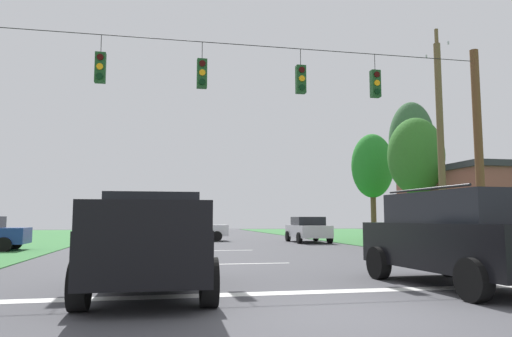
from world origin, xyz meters
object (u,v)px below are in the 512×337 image
object	(u,v)px
roadside_store	(501,206)
suv_black	(459,236)
tree_roadside_far_right	(412,144)
tree_roadside_left	(416,157)
pickup_truck	(151,242)
utility_pole_mid_right	(441,142)
tree_roadside_right	(372,166)
distant_car_crossing_white	(193,229)
distant_car_oncoming	(308,229)
overhead_signal_span	(256,132)

from	to	relation	value
roadside_store	suv_black	bearing A→B (deg)	-130.96
tree_roadside_far_right	tree_roadside_left	size ratio (longest dim) A/B	1.29
pickup_truck	tree_roadside_left	bearing A→B (deg)	44.52
utility_pole_mid_right	tree_roadside_right	distance (m)	14.18
pickup_truck	distant_car_crossing_white	world-z (taller)	pickup_truck
suv_black	distant_car_oncoming	size ratio (longest dim) A/B	1.13
tree_roadside_right	overhead_signal_span	bearing A→B (deg)	-124.99
distant_car_crossing_white	tree_roadside_right	size ratio (longest dim) A/B	0.56
tree_roadside_left	roadside_store	distance (m)	5.68
suv_black	distant_car_crossing_white	xyz separation A→B (m)	(-4.14, 21.59, -0.27)
overhead_signal_span	tree_roadside_left	world-z (taller)	overhead_signal_span
distant_car_oncoming	tree_roadside_right	distance (m)	9.18
distant_car_oncoming	tree_roadside_left	bearing A→B (deg)	-45.34
tree_roadside_far_right	tree_roadside_left	distance (m)	4.89
suv_black	tree_roadside_right	bearing A→B (deg)	68.92
distant_car_crossing_white	roadside_store	bearing A→B (deg)	-24.97
overhead_signal_span	tree_roadside_right	world-z (taller)	tree_roadside_right
overhead_signal_span	roadside_store	world-z (taller)	overhead_signal_span
suv_black	utility_pole_mid_right	xyz separation A→B (m)	(5.79, 9.56, 3.71)
overhead_signal_span	pickup_truck	world-z (taller)	overhead_signal_span
suv_black	distant_car_oncoming	xyz separation A→B (m)	(2.52, 18.62, -0.27)
tree_roadside_far_right	roadside_store	world-z (taller)	tree_roadside_far_right
utility_pole_mid_right	tree_roadside_right	world-z (taller)	utility_pole_mid_right
overhead_signal_span	suv_black	size ratio (longest dim) A/B	3.36
pickup_truck	tree_roadside_left	xyz separation A→B (m)	(13.45, 13.23, 3.72)
utility_pole_mid_right	tree_roadside_far_right	size ratio (longest dim) A/B	1.13
tree_roadside_far_right	utility_pole_mid_right	bearing A→B (deg)	-112.06
distant_car_oncoming	tree_roadside_right	size ratio (longest dim) A/B	0.57
distant_car_crossing_white	distant_car_oncoming	size ratio (longest dim) A/B	0.99
overhead_signal_span	distant_car_oncoming	xyz separation A→B (m)	(5.70, 12.67, -3.44)
distant_car_crossing_white	roadside_store	world-z (taller)	roadside_store
tree_roadside_right	tree_roadside_far_right	size ratio (longest dim) A/B	0.87
roadside_store	overhead_signal_span	bearing A→B (deg)	-152.30
tree_roadside_far_right	roadside_store	xyz separation A→B (m)	(2.90, -4.13, -4.04)
overhead_signal_span	tree_roadside_right	size ratio (longest dim) A/B	2.16
distant_car_oncoming	roadside_store	bearing A→B (deg)	-25.60
tree_roadside_right	tree_roadside_left	xyz separation A→B (m)	(-1.89, -9.39, -0.54)
overhead_signal_span	distant_car_crossing_white	xyz separation A→B (m)	(-0.96, 15.64, -3.44)
tree_roadside_right	roadside_store	bearing A→B (deg)	-71.40
utility_pole_mid_right	tree_roadside_right	size ratio (longest dim) A/B	1.30
pickup_truck	tree_roadside_left	size ratio (longest dim) A/B	0.80
distant_car_crossing_white	tree_roadside_far_right	bearing A→B (deg)	-14.48
distant_car_crossing_white	tree_roadside_right	world-z (taller)	tree_roadside_right
overhead_signal_span	distant_car_crossing_white	size ratio (longest dim) A/B	3.83
distant_car_oncoming	tree_roadside_left	world-z (taller)	tree_roadside_left
suv_black	distant_car_crossing_white	size ratio (longest dim) A/B	1.14
distant_car_crossing_white	tree_roadside_left	bearing A→B (deg)	-34.09
overhead_signal_span	distant_car_crossing_white	world-z (taller)	overhead_signal_span
overhead_signal_span	utility_pole_mid_right	size ratio (longest dim) A/B	1.67
distant_car_crossing_white	tree_roadside_far_right	world-z (taller)	tree_roadside_far_right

